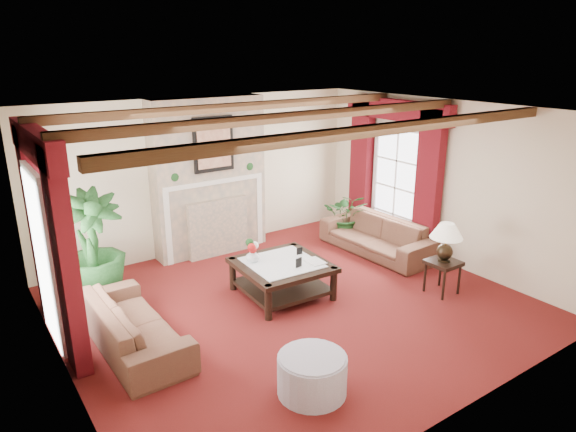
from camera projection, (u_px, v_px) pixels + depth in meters
floor at (295, 305)px, 7.25m from camera, size 6.00×6.00×0.00m
ceiling at (295, 112)px, 6.41m from camera, size 6.00×6.00×0.00m
back_wall at (204, 175)px, 8.98m from camera, size 6.00×0.02×2.70m
left_wall at (54, 266)px, 5.20m from camera, size 0.02×5.50×2.70m
right_wall at (443, 183)px, 8.45m from camera, size 0.02×5.50×2.70m
ceiling_beams at (295, 116)px, 6.43m from camera, size 6.00×3.00×0.12m
fireplace at (205, 97)px, 8.40m from camera, size 2.00×0.52×2.70m
french_door_left at (29, 172)px, 5.76m from camera, size 0.10×1.10×2.16m
french_door_right at (400, 128)px, 8.98m from camera, size 0.10×1.10×2.16m
curtains_left at (34, 134)px, 5.69m from camera, size 0.20×2.40×2.55m
curtains_right at (397, 104)px, 8.79m from camera, size 0.20×2.40×2.55m
sofa_left at (132, 317)px, 6.13m from camera, size 2.06×0.66×0.80m
sofa_right at (377, 230)px, 9.01m from camera, size 2.17×0.79×0.83m
potted_palm at (94, 271)px, 7.27m from camera, size 0.96×1.64×0.90m
small_plant at (345, 220)px, 9.75m from camera, size 1.70×1.70×0.70m
coffee_table at (282, 279)px, 7.49m from camera, size 1.29×1.29×0.50m
side_table at (442, 277)px, 7.55m from camera, size 0.48×0.48×0.51m
ottoman at (312, 375)px, 5.34m from camera, size 0.73×0.73×0.43m
table_lamp at (446, 242)px, 7.38m from camera, size 0.47×0.47×0.60m
flower_vase at (253, 256)px, 7.41m from camera, size 0.35×0.35×0.20m
book at (309, 254)px, 7.32m from camera, size 0.22×0.04×0.30m
photo_frame_a at (299, 263)px, 7.22m from camera, size 0.11×0.04×0.15m
photo_frame_b at (299, 251)px, 7.68m from camera, size 0.09×0.02×0.12m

